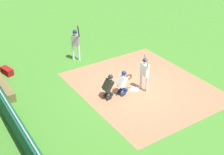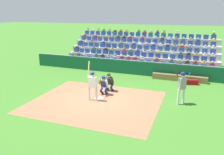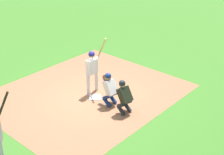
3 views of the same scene
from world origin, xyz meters
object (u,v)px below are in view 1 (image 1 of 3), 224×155
at_px(dugout_bench, 0,81).
at_px(on_deck_batter, 75,41).
at_px(batter_at_plate, 145,70).
at_px(home_plate_marker, 135,89).
at_px(home_plate_umpire, 109,85).
at_px(equipment_duffel_bag, 7,71).
at_px(catcher_crouching, 123,81).

distance_m(dugout_bench, on_deck_batter, 4.74).
bearing_deg(batter_at_plate, home_plate_marker, -124.12).
bearing_deg(home_plate_umpire, batter_at_plate, 80.74).
relative_size(home_plate_umpire, on_deck_batter, 0.55).
xyz_separation_m(home_plate_marker, home_plate_umpire, (-0.06, -1.51, 0.67)).
relative_size(dugout_bench, on_deck_batter, 1.75).
relative_size(dugout_bench, equipment_duffel_bag, 4.95).
bearing_deg(equipment_duffel_bag, home_plate_marker, 29.81).
bearing_deg(equipment_duffel_bag, on_deck_batter, 69.02).
xyz_separation_m(batter_at_plate, catcher_crouching, (-0.23, -1.11, -0.38)).
height_order(catcher_crouching, on_deck_batter, on_deck_batter).
bearing_deg(home_plate_marker, on_deck_batter, -168.49).
relative_size(batter_at_plate, catcher_crouching, 1.77).
distance_m(batter_at_plate, catcher_crouching, 1.19).
height_order(catcher_crouching, equipment_duffel_bag, catcher_crouching).
height_order(home_plate_marker, batter_at_plate, batter_at_plate).
distance_m(batter_at_plate, equipment_duffel_bag, 7.55).
bearing_deg(equipment_duffel_bag, batter_at_plate, 30.49).
height_order(equipment_duffel_bag, on_deck_batter, on_deck_batter).
bearing_deg(home_plate_marker, home_plate_umpire, -92.19).
height_order(dugout_bench, equipment_duffel_bag, dugout_bench).
bearing_deg(home_plate_marker, equipment_duffel_bag, -135.61).
relative_size(equipment_duffel_bag, on_deck_batter, 0.35).
height_order(home_plate_marker, home_plate_umpire, home_plate_umpire).
bearing_deg(batter_at_plate, equipment_duffel_bag, -134.94).
distance_m(home_plate_marker, home_plate_umpire, 1.65).
bearing_deg(equipment_duffel_bag, home_plate_umpire, 19.96).
bearing_deg(dugout_bench, home_plate_umpire, 45.03).
distance_m(home_plate_umpire, equipment_duffel_bag, 6.07).
bearing_deg(catcher_crouching, equipment_duffel_bag, -140.36).
bearing_deg(batter_at_plate, on_deck_batter, -164.96).
xyz_separation_m(batter_at_plate, dugout_bench, (-4.35, -5.92, -0.88)).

